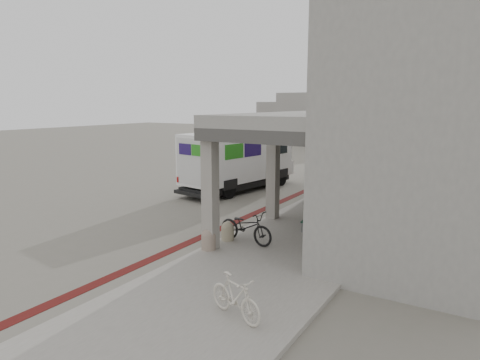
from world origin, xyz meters
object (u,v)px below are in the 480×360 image
Objects in this scene: bicycle_black at (246,227)px; utility_cabinet at (361,207)px; fedex_truck at (239,159)px; bicycle_cream at (235,297)px; bench at (313,220)px.

utility_cabinet is at bearing -20.14° from bicycle_black.
fedex_truck is 3.72× the size of bicycle_black.
bicycle_cream is at bearing -49.70° from fedex_truck.
bench is 2.21m from utility_cabinet.
bench is at bearing 27.66° from bicycle_cream.
bicycle_black reaches higher than bench.
fedex_truck is 8.75m from bicycle_black.
bench is 0.88× the size of bicycle_black.
bench is at bearing -133.67° from utility_cabinet.
utility_cabinet is 5.02m from bicycle_black.
bench is 2.84m from bicycle_black.
bicycle_cream is at bearing -145.13° from bicycle_black.
fedex_truck is 13.42m from bicycle_cream.
bench is 1.73× the size of utility_cabinet.
fedex_truck is 7.62m from bench.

